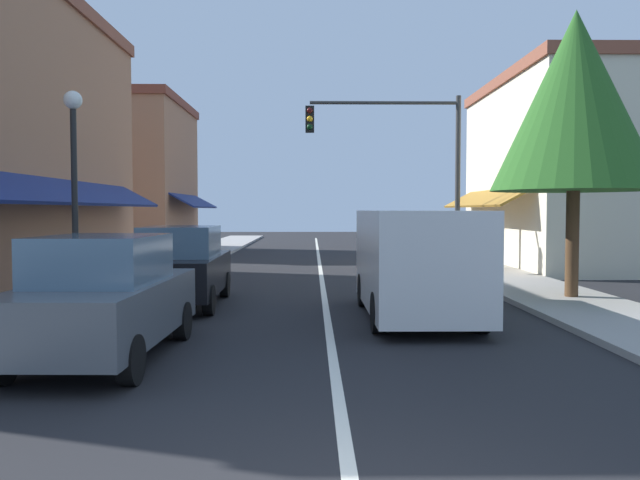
# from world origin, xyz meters

# --- Properties ---
(ground_plane) EXTENTS (80.00, 80.00, 0.00)m
(ground_plane) POSITION_xyz_m (0.00, 18.00, 0.00)
(ground_plane) COLOR black
(sidewalk_left) EXTENTS (2.60, 56.00, 0.12)m
(sidewalk_left) POSITION_xyz_m (-5.50, 18.00, 0.06)
(sidewalk_left) COLOR #A39E99
(sidewalk_left) RESTS_ON ground
(sidewalk_right) EXTENTS (2.60, 56.00, 0.12)m
(sidewalk_right) POSITION_xyz_m (5.50, 18.00, 0.06)
(sidewalk_right) COLOR gray
(sidewalk_right) RESTS_ON ground
(lane_center_stripe) EXTENTS (0.14, 52.00, 0.01)m
(lane_center_stripe) POSITION_xyz_m (0.00, 18.00, 0.00)
(lane_center_stripe) COLOR silver
(lane_center_stripe) RESTS_ON ground
(storefront_right_block) EXTENTS (5.29, 10.20, 7.19)m
(storefront_right_block) POSITION_xyz_m (8.79, 20.00, 3.60)
(storefront_right_block) COLOR beige
(storefront_right_block) RESTS_ON ground
(storefront_far_left) EXTENTS (6.32, 8.20, 7.64)m
(storefront_far_left) POSITION_xyz_m (-9.30, 28.00, 3.82)
(storefront_far_left) COLOR #9E6B4C
(storefront_far_left) RESTS_ON ground
(parked_car_nearest_left) EXTENTS (1.86, 4.14, 1.77)m
(parked_car_nearest_left) POSITION_xyz_m (-3.26, 4.97, 0.88)
(parked_car_nearest_left) COLOR #4C5156
(parked_car_nearest_left) RESTS_ON ground
(parked_car_second_left) EXTENTS (1.85, 4.13, 1.77)m
(parked_car_second_left) POSITION_xyz_m (-3.20, 10.01, 0.88)
(parked_car_second_left) COLOR black
(parked_car_second_left) RESTS_ON ground
(van_in_lane) EXTENTS (2.00, 5.18, 2.12)m
(van_in_lane) POSITION_xyz_m (1.73, 8.37, 1.15)
(van_in_lane) COLOR silver
(van_in_lane) RESTS_ON ground
(traffic_signal_mast_arm) EXTENTS (5.41, 0.50, 6.10)m
(traffic_signal_mast_arm) POSITION_xyz_m (2.99, 18.00, 4.17)
(traffic_signal_mast_arm) COLOR #333333
(traffic_signal_mast_arm) RESTS_ON ground
(street_lamp_left_near) EXTENTS (0.36, 0.36, 4.48)m
(street_lamp_left_near) POSITION_xyz_m (-5.01, 8.61, 3.04)
(street_lamp_left_near) COLOR black
(street_lamp_left_near) RESTS_ON ground
(tree_right_near) EXTENTS (3.76, 3.76, 6.71)m
(tree_right_near) POSITION_xyz_m (5.74, 10.54, 4.63)
(tree_right_near) COLOR #4C331E
(tree_right_near) RESTS_ON ground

